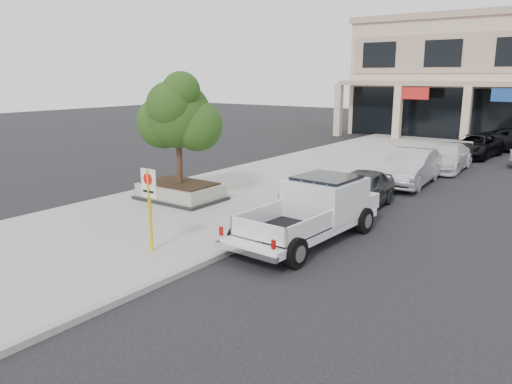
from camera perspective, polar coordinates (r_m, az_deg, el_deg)
ground at (r=13.36m, az=2.66°, el=-8.20°), size 120.00×120.00×0.00m
sidewalk at (r=21.07m, az=-0.87°, el=0.02°), size 8.00×52.00×0.15m
curb at (r=19.03m, az=8.70°, el=-1.56°), size 0.20×52.00×0.15m
planter at (r=19.63m, az=-8.62°, el=0.09°), size 3.20×2.20×0.68m
planter_tree at (r=19.20m, az=-8.31°, el=8.69°), size 2.90×2.55×4.00m
no_parking_sign at (r=13.76m, az=-12.10°, el=-0.72°), size 0.55×0.09×2.30m
hedge at (r=18.02m, az=4.26°, el=-0.51°), size 1.10×0.99×0.93m
pickup_truck at (r=14.87m, az=5.82°, el=-2.28°), size 2.47×5.97×1.85m
curb_car_a at (r=18.95m, az=11.84°, el=0.25°), size 2.06×4.37×1.44m
curb_car_b at (r=23.67m, az=17.19°, el=2.71°), size 2.01×5.01×1.62m
curb_car_c at (r=28.02m, az=20.92°, el=3.73°), size 2.08×4.82×1.38m
curb_car_d at (r=33.18m, az=23.63°, el=4.84°), size 2.75×5.18×1.39m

